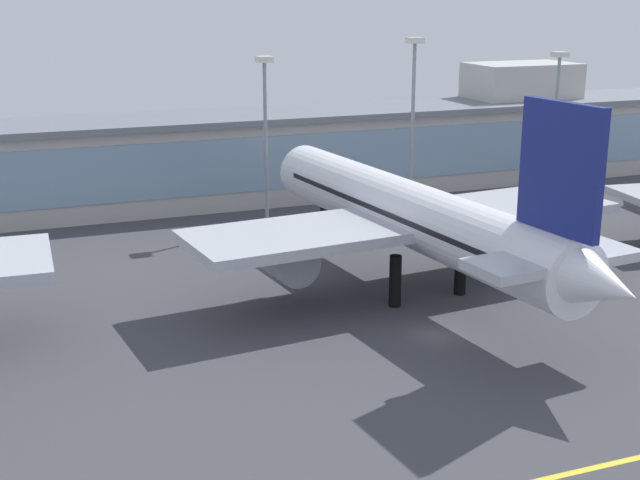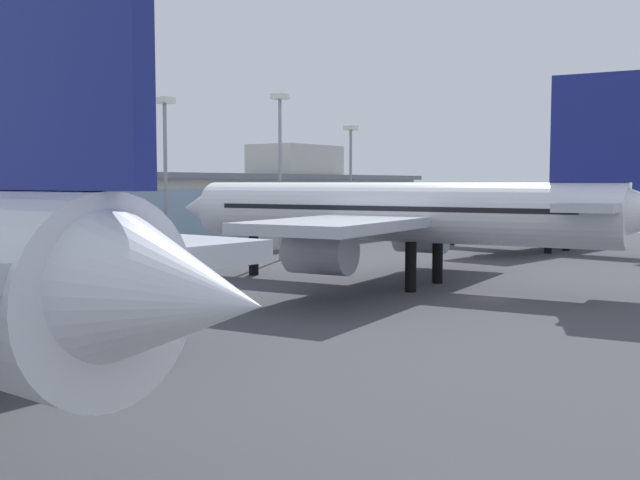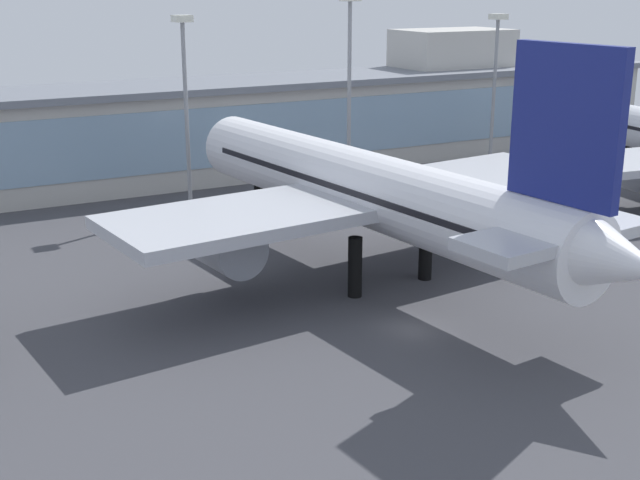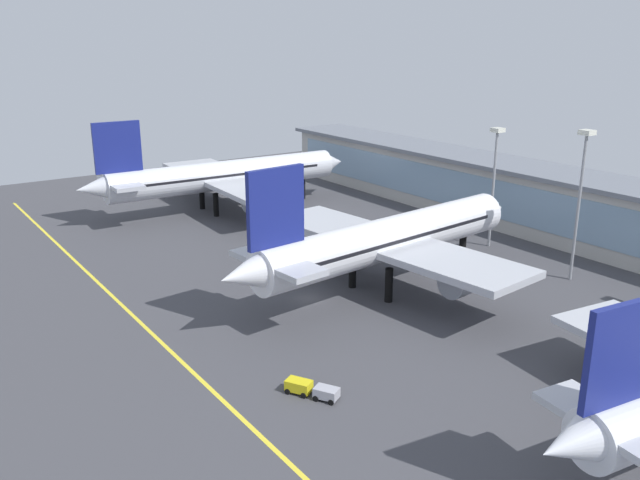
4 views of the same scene
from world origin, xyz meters
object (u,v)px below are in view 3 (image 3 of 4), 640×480
at_px(apron_light_mast_west, 185,82).
at_px(apron_light_mast_centre, 349,66).
at_px(airliner_near_right, 368,190).
at_px(apron_light_mast_east, 495,66).

height_order(apron_light_mast_west, apron_light_mast_centre, apron_light_mast_centre).
bearing_deg(apron_light_mast_west, apron_light_mast_centre, -8.37).
bearing_deg(airliner_near_right, apron_light_mast_centre, -33.01).
relative_size(apron_light_mast_west, apron_light_mast_east, 1.03).
distance_m(apron_light_mast_west, apron_light_mast_east, 42.46).
height_order(apron_light_mast_west, apron_light_mast_east, apron_light_mast_west).
bearing_deg(apron_light_mast_west, airliner_near_right, -79.10).
bearing_deg(airliner_near_right, apron_light_mast_east, -57.38).
distance_m(airliner_near_right, apron_light_mast_west, 28.80).
bearing_deg(apron_light_mast_east, apron_light_mast_centre, -169.32).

